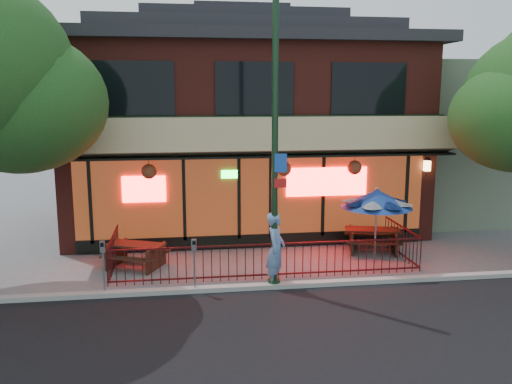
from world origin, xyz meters
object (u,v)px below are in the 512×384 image
picnic_table_right (373,237)px  parking_meter_far (103,259)px  street_light (275,164)px  picnic_table_left (136,252)px  parking_meter_near (194,256)px  patio_umbrella (377,198)px  pedestrian (276,250)px

picnic_table_right → parking_meter_far: parking_meter_far is taller
street_light → picnic_table_right: (3.58, 2.68, -2.68)m
picnic_table_left → parking_meter_near: (1.59, -2.19, 0.46)m
picnic_table_right → patio_umbrella: (-0.42, -1.32, 1.47)m
street_light → parking_meter_near: street_light is taller
picnic_table_left → parking_meter_near: bearing=-54.0°
street_light → parking_meter_far: size_ratio=5.11×
parking_meter_far → picnic_table_right: bearing=19.0°
picnic_table_right → pedestrian: 4.43m
street_light → parking_meter_far: (-4.20, 0.00, -2.22)m
picnic_table_left → picnic_table_right: size_ratio=1.01×
patio_umbrella → parking_meter_far: patio_umbrella is taller
picnic_table_left → pedestrian: (3.65, -2.06, 0.51)m
pedestrian → parking_meter_near: bearing=114.6°
picnic_table_right → pedestrian: bearing=-143.4°
parking_meter_near → parking_meter_far: size_ratio=0.99×
picnic_table_left → patio_umbrella: bearing=-6.3°
picnic_table_left → parking_meter_far: bearing=-105.9°
parking_meter_far → parking_meter_near: bearing=-2.1°
parking_meter_near → pedestrian: bearing=3.6°
patio_umbrella → parking_meter_far: (-7.37, -1.36, -1.02)m
street_light → picnic_table_right: 5.21m
picnic_table_left → picnic_table_right: picnic_table_right is taller
picnic_table_right → parking_meter_near: bearing=-153.8°
street_light → parking_meter_far: bearing=180.0°
patio_umbrella → pedestrian: (-3.12, -1.31, -0.98)m
picnic_table_right → parking_meter_near: parking_meter_near is taller
picnic_table_left → picnic_table_right: (7.18, 0.57, 0.02)m
picnic_table_right → parking_meter_far: 8.24m
picnic_table_right → pedestrian: pedestrian is taller
street_light → parking_meter_near: (-2.01, -0.08, -2.24)m
picnic_table_left → patio_umbrella: patio_umbrella is taller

